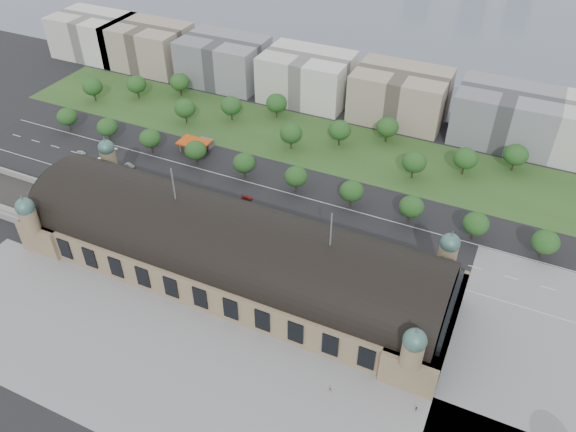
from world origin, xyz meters
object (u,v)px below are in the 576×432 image
at_px(traffic_car_3, 247,198).
at_px(parked_car_0, 143,192).
at_px(traffic_car_2, 152,179).
at_px(pedestrian_2, 416,409).
at_px(parked_car_6, 223,218).
at_px(pedestrian_0, 330,391).
at_px(petrol_station, 200,143).
at_px(traffic_car_4, 276,218).
at_px(parked_car_2, 156,196).
at_px(traffic_car_6, 429,264).
at_px(bus_east, 369,251).
at_px(bus_west, 216,205).
at_px(parked_car_3, 182,204).
at_px(traffic_car_1, 130,165).
at_px(parked_car_5, 202,210).
at_px(parked_car_4, 169,200).
at_px(parked_car_1, 147,193).
at_px(bus_mid, 252,220).

height_order(traffic_car_3, parked_car_0, parked_car_0).
height_order(traffic_car_2, pedestrian_2, pedestrian_2).
xyz_separation_m(parked_car_6, pedestrian_0, (66.42, -54.56, 0.09)).
height_order(petrol_station, traffic_car_4, petrol_station).
bearing_deg(parked_car_2, pedestrian_2, 46.23).
relative_size(petrol_station, traffic_car_6, 3.01).
relative_size(traffic_car_4, bus_east, 0.34).
bearing_deg(petrol_station, bus_west, -50.48).
bearing_deg(traffic_car_3, pedestrian_0, -143.81).
bearing_deg(traffic_car_2, bus_west, 79.31).
bearing_deg(traffic_car_2, pedestrian_2, 63.56).
bearing_deg(traffic_car_3, parked_car_3, 118.19).
height_order(traffic_car_1, bus_east, bus_east).
relative_size(traffic_car_2, traffic_car_6, 1.09).
height_order(traffic_car_2, traffic_car_4, traffic_car_4).
bearing_deg(traffic_car_1, petrol_station, -30.61).
distance_m(parked_car_0, parked_car_5, 28.63).
relative_size(petrol_station, pedestrian_2, 8.61).
relative_size(parked_car_0, parked_car_5, 0.80).
relative_size(traffic_car_3, parked_car_4, 1.13).
distance_m(petrol_station, parked_car_1, 40.35).
bearing_deg(parked_car_0, parked_car_3, 51.09).
xyz_separation_m(parked_car_1, parked_car_5, (26.82, 0.00, -0.07)).
bearing_deg(bus_west, parked_car_0, 99.35).
bearing_deg(parked_car_4, parked_car_6, 58.32).
distance_m(parked_car_3, pedestrian_2, 120.62).
bearing_deg(parked_car_1, bus_west, 70.48).
height_order(parked_car_4, bus_west, bus_west).
height_order(traffic_car_3, parked_car_5, parked_car_5).
height_order(traffic_car_4, parked_car_4, traffic_car_4).
xyz_separation_m(parked_car_0, parked_car_2, (6.33, 0.00, 0.11)).
bearing_deg(parked_car_5, traffic_car_1, -128.10).
relative_size(parked_car_0, parked_car_1, 0.73).
bearing_deg(parked_car_3, bus_east, 67.19).
distance_m(traffic_car_1, traffic_car_4, 75.19).
height_order(traffic_car_1, parked_car_0, traffic_car_1).
bearing_deg(parked_car_6, parked_car_4, -113.84).
height_order(bus_west, pedestrian_0, bus_west).
distance_m(petrol_station, pedestrian_2, 155.35).
xyz_separation_m(traffic_car_1, parked_car_0, (17.47, -13.99, -0.10)).
distance_m(parked_car_5, parked_car_6, 9.90).
xyz_separation_m(traffic_car_6, parked_car_0, (-117.24, -7.17, 0.06)).
relative_size(traffic_car_3, parked_car_3, 1.15).
bearing_deg(traffic_car_4, traffic_car_6, 81.70).
bearing_deg(bus_mid, pedestrian_2, -122.05).
distance_m(traffic_car_3, bus_mid, 15.81).
bearing_deg(traffic_car_3, pedestrian_2, -133.09).
xyz_separation_m(petrol_station, traffic_car_1, (-20.02, -26.30, -2.15)).
xyz_separation_m(parked_car_2, parked_car_3, (12.60, 0.00, -0.15)).
height_order(petrol_station, bus_west, petrol_station).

